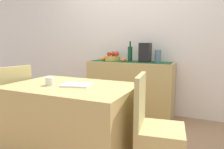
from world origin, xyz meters
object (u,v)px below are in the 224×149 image
Objects in this scene: wine_bottle at (130,54)px; dining_table at (72,120)px; fruit_bowl at (112,58)px; coffee_maker at (145,53)px; open_book at (77,85)px; sideboard_console at (130,88)px; coffee_cup at (50,81)px; chair_by_corner at (158,147)px; chair_near_window at (11,117)px; ceramic_vase at (158,56)px.

dining_table is (-0.12, -1.43, -0.62)m from wine_bottle.
fruit_bowl is 0.82× the size of coffee_maker.
dining_table is at bearing 170.16° from open_book.
fruit_bowl is 0.56m from coffee_maker.
wine_bottle is 1.56m from dining_table.
sideboard_console reaches higher than dining_table.
fruit_bowl reaches higher than coffee_cup.
wine_bottle reaches higher than coffee_maker.
wine_bottle reaches higher than open_book.
coffee_cup reaches higher than dining_table.
chair_by_corner reaches higher than dining_table.
fruit_bowl reaches higher than chair_by_corner.
chair_by_corner is at bearing -61.43° from wine_bottle.
wine_bottle is at bearing 78.42° from coffee_cup.
coffee_maker reaches higher than dining_table.
open_book is (-0.06, -1.42, -0.24)m from wine_bottle.
chair_by_corner is at bearing 0.04° from chair_near_window.
ceramic_vase reaches higher than chair_near_window.
coffee_maker is 1.48m from open_book.
chair_near_window is at bearing -116.64° from fruit_bowl.
coffee_cup is (-0.31, -1.52, -0.21)m from wine_bottle.
dining_table is 0.91m from chair_near_window.
chair_by_corner is at bearing -0.15° from dining_table.
chair_by_corner is (0.77, -1.43, -0.17)m from sideboard_console.
coffee_cup is 0.10× the size of chair_near_window.
chair_near_window is (-1.03, -1.43, -0.17)m from sideboard_console.
sideboard_console is 1.43m from dining_table.
chair_near_window is at bearing -179.77° from dining_table.
sideboard_console is at bearing 118.38° from chair_by_corner.
wine_bottle is 3.75× the size of coffee_cup.
coffee_cup is (-0.75, -1.52, -0.18)m from ceramic_vase.
sideboard_console is 1.52× the size of chair_by_corner.
fruit_bowl is 1.45m from open_book.
sideboard_console is 1.63m from chair_by_corner.
open_book is 1.08m from chair_near_window.
sideboard_console is 4.88× the size of open_book.
wine_bottle reaches higher than ceramic_vase.
ceramic_vase reaches higher than sideboard_console.
sideboard_console is 1.77m from chair_near_window.
sideboard_console is 0.63m from coffee_maker.
coffee_maker is (0.24, -0.00, 0.02)m from wine_bottle.
coffee_maker is 1.61m from dining_table.
chair_near_window is 1.00× the size of chair_by_corner.
sideboard_console is 4.59× the size of coffee_maker.
chair_near_window is (-1.46, -1.43, -0.69)m from ceramic_vase.
chair_near_window is at bearing -125.54° from wine_bottle.
chair_by_corner reaches higher than open_book.
fruit_bowl is at bearing 97.29° from dining_table.
ceramic_vase is 2.26× the size of coffee_cup.
coffee_maker reaches higher than fruit_bowl.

